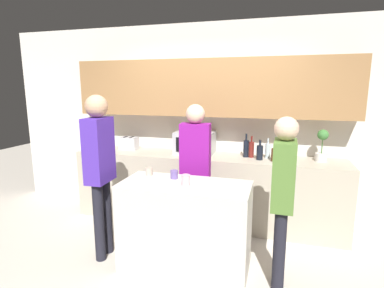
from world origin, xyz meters
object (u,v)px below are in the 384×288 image
Objects in this scene: potted_plant at (322,145)px; bottle_4 at (274,154)px; cup_2 at (149,171)px; bottle_2 at (260,152)px; bottle_1 at (251,149)px; toaster at (129,143)px; person_right at (195,162)px; microwave at (195,143)px; person_left at (100,163)px; cup_0 at (186,180)px; bottle_0 at (246,148)px; cup_1 at (174,174)px; person_center at (283,190)px; bottle_3 at (268,150)px.

potted_plant is 1.77× the size of bottle_4.
bottle_2 is at bearing 39.27° from cup_2.
toaster is at bearing 179.22° from bottle_1.
person_right reaches higher than bottle_4.
cup_2 is (-0.22, -1.03, -0.14)m from microwave.
potted_plant is 0.22× the size of person_left.
cup_0 is 0.95m from person_left.
cup_1 is at bearing -120.72° from bottle_0.
person_left reaches higher than toaster.
person_right is at bearing -129.58° from bottle_0.
cup_0 reaches higher than cup_1.
bottle_0 is at bearing 22.54° from person_center.
bottle_0 is 1.29m from person_center.
bottle_4 is (0.29, -0.13, -0.02)m from bottle_1.
bottle_2 is (-0.73, -0.13, -0.10)m from potted_plant.
cup_2 is 0.56m from person_right.
toaster is 1.01× the size of bottle_3.
bottle_0 is (0.70, -0.03, -0.03)m from microwave.
cup_2 is 0.05× the size of person_center.
bottle_3 is 1.23m from person_center.
bottle_3 is 0.16× the size of person_right.
bottle_0 is at bearing -178.33° from potted_plant.
bottle_3 is at bearing 123.99° from person_left.
potted_plant is at bearing -18.93° from person_center.
person_center is at bearing -8.03° from cup_1.
microwave is 1.69m from person_center.
bottle_2 is 0.15m from bottle_3.
bottle_2 is at bearing 15.71° from person_center.
microwave is 1.32× the size of potted_plant.
person_left is at bearing -119.11° from microwave.
cup_1 is 0.79m from person_left.
cup_0 reaches higher than cup_2.
person_left reaches higher than bottle_0.
person_right is at bearing -155.66° from potted_plant.
bottle_1 is (1.77, -0.02, 0.02)m from toaster.
person_center reaches higher than bottle_3.
bottle_2 is at bearing -29.66° from bottle_0.
microwave is 0.89m from bottle_2.
bottle_2 is at bearing -8.35° from microwave.
person_right is (0.41, 0.39, 0.04)m from cup_2.
bottle_4 is (0.09, -0.15, -0.01)m from bottle_3.
person_center is at bearing -7.84° from cup_2.
potted_plant reaches higher than cup_2.
bottle_2 is 1.13× the size of bottle_4.
bottle_3 is 1.02m from person_right.
bottle_4 is 1.07m from person_center.
person_right is (1.19, -0.65, -0.05)m from toaster.
cup_2 is (-1.84, -1.03, -0.19)m from potted_plant.
bottle_1 is 0.32m from bottle_4.
cup_0 is at bearing -23.93° from cup_2.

